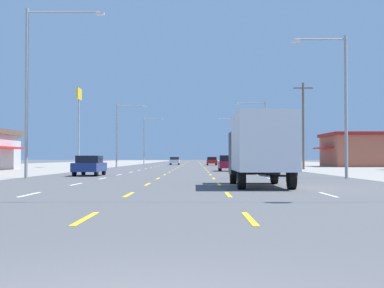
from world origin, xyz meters
The scene contains 23 objects.
ground_plane centered at (0.00, 66.00, 0.00)m, with size 572.00×572.00×0.00m, color #4C4C4F.
lot_apron_left centered at (-24.75, 66.00, 0.00)m, with size 28.00×440.00×0.01m, color gray.
lot_apron_right centered at (24.75, 66.00, 0.00)m, with size 28.00×440.00×0.01m, color gray.
lane_markings centered at (0.00, 104.50, 0.01)m, with size 10.64×227.60×0.01m.
signal_span_wire centered at (-0.22, 11.32, 5.66)m, with size 25.21×0.53×9.87m.
box_truck_inner_right_nearest centered at (3.53, 19.93, 1.84)m, with size 2.40×7.20×3.23m.
sedan_far_left_near centered at (-7.09, 34.82, 0.76)m, with size 1.80×4.50×1.46m.
sedan_far_right_mid centered at (6.81, 34.83, 0.76)m, with size 1.80×4.50×1.46m.
hatchback_inner_right_midfar centered at (3.74, 48.57, 0.78)m, with size 1.72×3.90×1.54m.
sedan_far_right_far centered at (7.20, 71.05, 0.76)m, with size 1.80×4.50×1.46m.
sedan_inner_right_farther centered at (3.50, 91.37, 0.76)m, with size 1.80×4.50×1.46m.
hatchback_far_right_farthest centered at (7.20, 93.55, 0.78)m, with size 1.72×3.90×1.54m.
sedan_inner_left_distant_a centered at (-3.28, 96.81, 0.76)m, with size 1.80×4.50×1.46m.
sedan_far_right_distant_b centered at (6.83, 108.22, 0.76)m, with size 1.80×4.50×1.46m.
storefront_right_row_2 centered at (26.84, 76.25, 2.50)m, with size 14.77×11.49×4.96m.
pole_sign_left_row_2 centered at (-15.19, 68.75, 8.23)m, with size 0.24×2.54×10.75m.
streetlight_left_row_0 centered at (-9.64, 29.79, 6.33)m, with size 5.03×0.26×10.86m.
streetlight_right_row_0 centered at (9.80, 29.79, 5.24)m, with size 3.56×0.26×9.09m.
streetlight_left_row_1 centered at (-9.69, 69.26, 5.09)m, with size 4.14×0.26×8.68m.
streetlight_right_row_1 centered at (9.69, 69.26, 5.27)m, with size 4.21×0.26×9.00m.
streetlight_left_row_2 centered at (-9.70, 108.73, 5.71)m, with size 4.37×0.26×9.82m.
streetlight_right_row_2 centered at (9.61, 108.73, 5.73)m, with size 4.92×0.26×9.73m.
utility_pole_right_row_1 centered at (12.79, 56.65, 5.09)m, with size 2.20×0.26×9.79m.
Camera 1 is at (0.59, -4.58, 1.30)m, focal length 50.83 mm.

